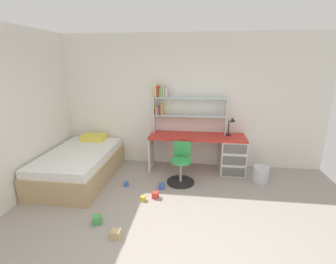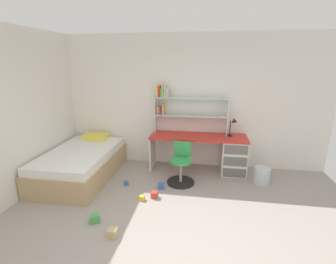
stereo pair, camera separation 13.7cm
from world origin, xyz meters
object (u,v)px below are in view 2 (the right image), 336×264
Objects in this scene: toy_block_green_3 at (95,218)px; toy_block_blue_1 at (161,186)px; bookshelf_hutch at (181,105)px; toy_block_natural_4 at (112,233)px; desk_lamp at (234,124)px; toy_block_blue_5 at (126,183)px; toy_block_red_2 at (154,195)px; bed_platform at (81,164)px; toy_block_yellow_0 at (142,198)px; desk at (224,153)px; swivel_chair at (181,168)px; waste_bin at (262,176)px.

toy_block_blue_1 is at bearing 55.01° from toy_block_green_3.
bookshelf_hutch reaches higher than toy_block_natural_4.
bookshelf_hutch is at bearing 174.16° from desk_lamp.
toy_block_green_3 is 1.54× the size of toy_block_blue_5.
toy_block_red_2 is 0.84× the size of toy_block_green_3.
bookshelf_hutch is 2.30m from bed_platform.
bookshelf_hutch reaches higher than desk_lamp.
toy_block_blue_1 is at bearing 73.35° from toy_block_natural_4.
toy_block_blue_5 is at bearing 85.10° from toy_block_green_3.
toy_block_blue_5 is at bearing -11.73° from bed_platform.
toy_block_natural_4 reaches higher than toy_block_yellow_0.
bookshelf_hutch is at bearing 78.67° from toy_block_red_2.
swivel_chair is (-0.81, -0.59, -0.13)m from desk.
waste_bin reaches higher than toy_block_green_3.
bed_platform is at bearing 171.94° from toy_block_blue_1.
swivel_chair is at bearing 15.89° from toy_block_blue_5.
toy_block_yellow_0 is at bearing 80.51° from toy_block_natural_4.
desk is 1.30× the size of bookshelf_hutch.
desk is at bearing 45.41° from toy_block_red_2.
desk is 6.37× the size of waste_bin.
waste_bin is at bearing 15.45° from toy_block_blue_1.
desk_lamp is 0.20× the size of bed_platform.
waste_bin is (1.51, 0.19, -0.14)m from swivel_chair.
bookshelf_hutch is 1.97× the size of swivel_chair.
desk_lamp is 2.10m from toy_block_red_2.
bookshelf_hutch is at bearing 65.65° from toy_block_green_3.
swivel_chair reaches higher than bed_platform.
bookshelf_hutch is 12.83× the size of toy_block_natural_4.
desk reaches higher than toy_block_blue_1.
toy_block_natural_4 is (-2.23, -1.85, -0.09)m from waste_bin.
toy_block_natural_4 is 1.40m from toy_block_blue_5.
toy_block_yellow_0 is 0.22m from toy_block_red_2.
bed_platform reaches higher than toy_block_green_3.
toy_block_green_3 is (-0.76, -1.09, 0.01)m from toy_block_blue_1.
desk_lamp reaches higher than toy_block_red_2.
bookshelf_hutch reaches higher than toy_block_red_2.
toy_block_blue_1 is 0.67m from toy_block_blue_5.
bed_platform is at bearing 168.27° from toy_block_blue_5.
toy_block_blue_5 is (-0.99, -0.28, -0.26)m from swivel_chair.
swivel_chair is 6.53× the size of toy_block_natural_4.
bed_platform reaches higher than waste_bin.
desk_lamp is at bearing 25.56° from toy_block_blue_5.
bookshelf_hutch is 1.30m from swivel_chair.
desk_lamp is 3.27× the size of toy_block_natural_4.
toy_block_yellow_0 is 0.63× the size of toy_block_green_3.
bookshelf_hutch is (-0.91, 0.18, 0.92)m from desk.
toy_block_green_3 reaches higher than toy_block_blue_1.
toy_block_blue_1 is (-0.33, -0.31, -0.25)m from swivel_chair.
desk_lamp is at bearing -5.84° from bookshelf_hutch.
toy_block_yellow_0 is 0.76× the size of toy_block_blue_1.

